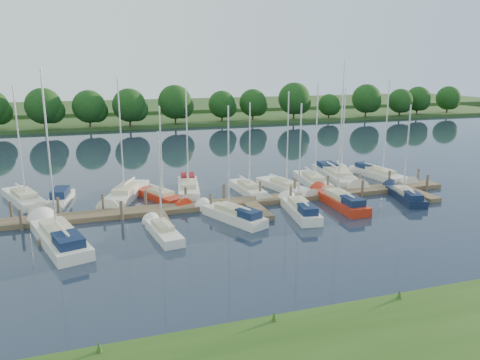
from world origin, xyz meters
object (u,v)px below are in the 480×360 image
object	(u,v)px
sailboat_n_0	(25,200)
sailboat_s_2	(232,216)
sailboat_n_5	(248,190)
dock	(249,204)
motorboat	(60,199)

from	to	relation	value
sailboat_n_0	sailboat_s_2	xyz separation A→B (m)	(16.04, -10.11, 0.06)
sailboat_n_5	sailboat_s_2	size ratio (longest dim) A/B	0.96
dock	sailboat_n_5	world-z (taller)	sailboat_n_5
dock	sailboat_s_2	world-z (taller)	sailboat_s_2
dock	sailboat_n_5	distance (m)	4.13
dock	sailboat_s_2	size ratio (longest dim) A/B	4.28
sailboat_n_0	sailboat_n_5	xyz separation A→B (m)	(19.85, -3.01, 0.00)
dock	motorboat	world-z (taller)	motorboat
dock	motorboat	size ratio (longest dim) A/B	7.29
sailboat_n_5	motorboat	bearing A→B (deg)	-10.73
motorboat	sailboat_s_2	distance (m)	16.00
sailboat_n_5	sailboat_s_2	distance (m)	8.05
sailboat_n_0	motorboat	bearing A→B (deg)	141.92
sailboat_n_0	sailboat_n_5	size ratio (longest dim) A/B	1.18
sailboat_n_0	motorboat	xyz separation A→B (m)	(2.97, -0.89, 0.06)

